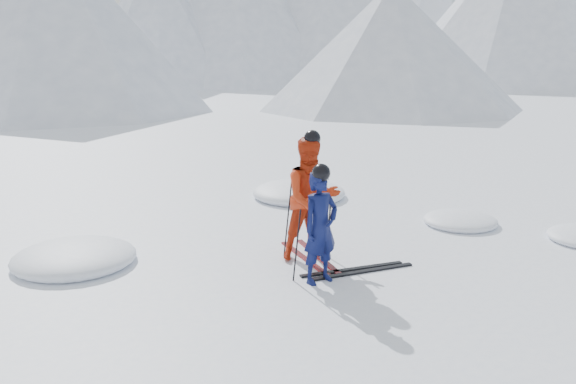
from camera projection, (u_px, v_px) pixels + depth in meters
name	position (u px, v px, depth m)	size (l,w,h in m)	color
ground	(414.00, 251.00, 10.15)	(160.00, 160.00, 0.00)	white
skier_blue	(320.00, 228.00, 8.66)	(0.60, 0.39, 1.63)	#0B1244
skier_red	(312.00, 199.00, 9.60)	(0.96, 0.74, 1.97)	red
pole_blue_left	(297.00, 245.00, 8.75)	(0.02, 0.02, 1.09)	black
pole_blue_right	(328.00, 239.00, 9.04)	(0.02, 0.02, 1.09)	black
pole_red_left	(288.00, 217.00, 9.79)	(0.02, 0.02, 1.31)	black
pole_red_right	(324.00, 214.00, 9.93)	(0.02, 0.02, 1.31)	black
ski_worn_left	(304.00, 258.00, 9.78)	(0.09, 1.70, 0.03)	black
ski_worn_right	(318.00, 256.00, 9.87)	(0.09, 1.70, 0.03)	black
ski_loose_a	(352.00, 269.00, 9.29)	(0.09, 1.70, 0.03)	black
ski_loose_b	(363.00, 272.00, 9.19)	(0.09, 1.70, 0.03)	black
snow_lumps	(289.00, 223.00, 11.76)	(10.01, 6.56, 0.46)	white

